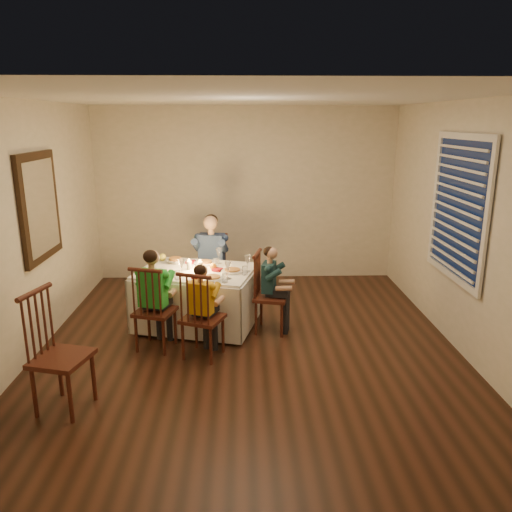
{
  "coord_description": "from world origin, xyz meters",
  "views": [
    {
      "loc": [
        -0.06,
        -5.02,
        2.4
      ],
      "look_at": [
        0.09,
        0.15,
        0.98
      ],
      "focal_mm": 35.0,
      "sensor_mm": 36.0,
      "label": 1
    }
  ],
  "objects_px": {
    "chair_adult": "(212,304)",
    "serving_bowl": "(175,261)",
    "child_green": "(157,348)",
    "child_teal": "(271,330)",
    "chair_near_left": "(157,348)",
    "chair_end": "(271,330)",
    "chair_near_right": "(204,356)",
    "child_yellow": "(204,356)",
    "adult": "(212,304)",
    "dining_table": "(197,286)",
    "chair_extra": "(67,408)"
  },
  "relations": [
    {
      "from": "chair_adult",
      "to": "serving_bowl",
      "type": "xyz_separation_m",
      "value": [
        -0.41,
        -0.41,
        0.72
      ]
    },
    {
      "from": "child_green",
      "to": "child_teal",
      "type": "height_order",
      "value": "child_green"
    },
    {
      "from": "chair_near_left",
      "to": "chair_end",
      "type": "height_order",
      "value": "same"
    },
    {
      "from": "chair_adult",
      "to": "chair_near_right",
      "type": "distance_m",
      "value": 1.52
    },
    {
      "from": "child_yellow",
      "to": "chair_near_left",
      "type": "bearing_deg",
      "value": 0.46
    },
    {
      "from": "adult",
      "to": "child_teal",
      "type": "distance_m",
      "value": 1.15
    },
    {
      "from": "adult",
      "to": "dining_table",
      "type": "bearing_deg",
      "value": -90.94
    },
    {
      "from": "chair_extra",
      "to": "child_yellow",
      "type": "bearing_deg",
      "value": -34.21
    },
    {
      "from": "child_green",
      "to": "serving_bowl",
      "type": "xyz_separation_m",
      "value": [
        0.12,
        0.9,
        0.72
      ]
    },
    {
      "from": "chair_near_left",
      "to": "child_yellow",
      "type": "xyz_separation_m",
      "value": [
        0.52,
        -0.21,
        0.0
      ]
    },
    {
      "from": "child_green",
      "to": "child_yellow",
      "type": "distance_m",
      "value": 0.56
    },
    {
      "from": "chair_end",
      "to": "adult",
      "type": "relative_size",
      "value": 0.78
    },
    {
      "from": "chair_adult",
      "to": "chair_near_left",
      "type": "bearing_deg",
      "value": -102.05
    },
    {
      "from": "chair_near_left",
      "to": "chair_near_right",
      "type": "height_order",
      "value": "same"
    },
    {
      "from": "child_teal",
      "to": "dining_table",
      "type": "bearing_deg",
      "value": 91.13
    },
    {
      "from": "adult",
      "to": "child_yellow",
      "type": "bearing_deg",
      "value": -80.26
    },
    {
      "from": "dining_table",
      "to": "serving_bowl",
      "type": "bearing_deg",
      "value": 148.21
    },
    {
      "from": "dining_table",
      "to": "chair_near_right",
      "type": "xyz_separation_m",
      "value": [
        0.13,
        -0.82,
        -0.5
      ]
    },
    {
      "from": "chair_near_right",
      "to": "chair_extra",
      "type": "bearing_deg",
      "value": 63.1
    },
    {
      "from": "child_teal",
      "to": "child_green",
      "type": "bearing_deg",
      "value": 121.63
    },
    {
      "from": "chair_end",
      "to": "child_teal",
      "type": "distance_m",
      "value": 0.0
    },
    {
      "from": "chair_near_left",
      "to": "adult",
      "type": "height_order",
      "value": "adult"
    },
    {
      "from": "dining_table",
      "to": "chair_near_left",
      "type": "height_order",
      "value": "dining_table"
    },
    {
      "from": "child_green",
      "to": "serving_bowl",
      "type": "relative_size",
      "value": 5.75
    },
    {
      "from": "child_green",
      "to": "chair_adult",
      "type": "bearing_deg",
      "value": -95.82
    },
    {
      "from": "dining_table",
      "to": "serving_bowl",
      "type": "distance_m",
      "value": 0.46
    },
    {
      "from": "adult",
      "to": "child_green",
      "type": "xyz_separation_m",
      "value": [
        -0.53,
        -1.31,
        0.0
      ]
    },
    {
      "from": "chair_near_left",
      "to": "chair_end",
      "type": "distance_m",
      "value": 1.34
    },
    {
      "from": "chair_adult",
      "to": "child_yellow",
      "type": "relative_size",
      "value": 0.94
    },
    {
      "from": "dining_table",
      "to": "chair_extra",
      "type": "xyz_separation_m",
      "value": [
        -0.98,
        -1.77,
        -0.5
      ]
    },
    {
      "from": "chair_end",
      "to": "child_yellow",
      "type": "xyz_separation_m",
      "value": [
        -0.75,
        -0.63,
        0.0
      ]
    },
    {
      "from": "adult",
      "to": "child_teal",
      "type": "relative_size",
      "value": 1.2
    },
    {
      "from": "chair_near_left",
      "to": "serving_bowl",
      "type": "relative_size",
      "value": 4.93
    },
    {
      "from": "serving_bowl",
      "to": "child_teal",
      "type": "bearing_deg",
      "value": -22.57
    },
    {
      "from": "serving_bowl",
      "to": "chair_end",
      "type": "bearing_deg",
      "value": -22.57
    },
    {
      "from": "dining_table",
      "to": "adult",
      "type": "xyz_separation_m",
      "value": [
        0.14,
        0.7,
        -0.5
      ]
    },
    {
      "from": "dining_table",
      "to": "adult",
      "type": "relative_size",
      "value": 1.27
    },
    {
      "from": "chair_end",
      "to": "chair_adult",
      "type": "bearing_deg",
      "value": 53.0
    },
    {
      "from": "adult",
      "to": "child_yellow",
      "type": "height_order",
      "value": "adult"
    },
    {
      "from": "serving_bowl",
      "to": "adult",
      "type": "bearing_deg",
      "value": 44.56
    },
    {
      "from": "chair_end",
      "to": "chair_extra",
      "type": "height_order",
      "value": "chair_extra"
    },
    {
      "from": "chair_near_right",
      "to": "child_teal",
      "type": "relative_size",
      "value": 0.93
    },
    {
      "from": "dining_table",
      "to": "adult",
      "type": "height_order",
      "value": "dining_table"
    },
    {
      "from": "chair_extra",
      "to": "adult",
      "type": "bearing_deg",
      "value": -9.27
    },
    {
      "from": "chair_end",
      "to": "child_teal",
      "type": "bearing_deg",
      "value": 0.0
    },
    {
      "from": "adult",
      "to": "chair_extra",
      "type": "bearing_deg",
      "value": -104.19
    },
    {
      "from": "chair_extra",
      "to": "serving_bowl",
      "type": "relative_size",
      "value": 5.52
    },
    {
      "from": "chair_adult",
      "to": "child_green",
      "type": "height_order",
      "value": "child_green"
    },
    {
      "from": "adult",
      "to": "chair_near_left",
      "type": "bearing_deg",
      "value": -102.05
    },
    {
      "from": "chair_end",
      "to": "child_yellow",
      "type": "distance_m",
      "value": 0.98
    }
  ]
}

